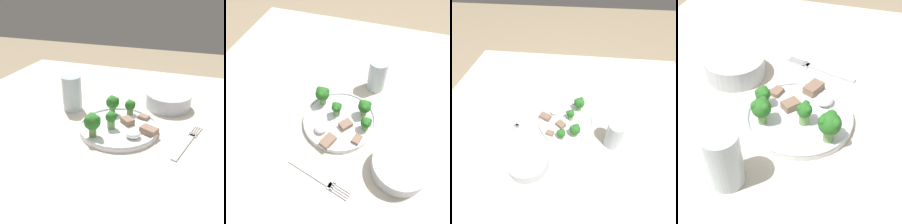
# 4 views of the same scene
# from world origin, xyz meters

# --- Properties ---
(ground_plane) EXTENTS (8.00, 8.00, 0.00)m
(ground_plane) POSITION_xyz_m (0.00, 0.00, 0.00)
(ground_plane) COLOR #9E896B
(table) EXTENTS (1.24, 1.14, 0.74)m
(table) POSITION_xyz_m (0.00, 0.00, 0.65)
(table) COLOR beige
(table) RESTS_ON ground_plane
(dinner_plate) EXTENTS (0.23, 0.23, 0.02)m
(dinner_plate) POSITION_xyz_m (0.01, 0.00, 0.75)
(dinner_plate) COLOR white
(dinner_plate) RESTS_ON table
(fork) EXTENTS (0.07, 0.19, 0.00)m
(fork) POSITION_xyz_m (0.20, -0.00, 0.74)
(fork) COLOR #B2B2B7
(fork) RESTS_ON table
(cream_bowl) EXTENTS (0.15, 0.15, 0.05)m
(cream_bowl) POSITION_xyz_m (0.12, 0.20, 0.77)
(cream_bowl) COLOR #B7BCC6
(cream_bowl) RESTS_ON table
(drinking_glass) EXTENTS (0.06, 0.06, 0.12)m
(drinking_glass) POSITION_xyz_m (-0.18, 0.08, 0.79)
(drinking_glass) COLOR #B2C1CC
(drinking_glass) RESTS_ON table
(broccoli_floret_near_rim_left) EXTENTS (0.04, 0.04, 0.06)m
(broccoli_floret_near_rim_left) POSITION_xyz_m (-0.04, 0.07, 0.79)
(broccoli_floret_near_rim_left) COLOR #709E56
(broccoli_floret_near_rim_left) RESTS_ON dinner_plate
(broccoli_floret_center_left) EXTENTS (0.03, 0.03, 0.05)m
(broccoli_floret_center_left) POSITION_xyz_m (-0.01, -0.02, 0.78)
(broccoli_floret_center_left) COLOR #709E56
(broccoli_floret_center_left) RESTS_ON dinner_plate
(broccoli_floret_back_left) EXTENTS (0.05, 0.05, 0.07)m
(broccoli_floret_back_left) POSITION_xyz_m (-0.05, -0.07, 0.80)
(broccoli_floret_back_left) COLOR #709E56
(broccoli_floret_back_left) RESTS_ON dinner_plate
(broccoli_floret_front_left) EXTENTS (0.03, 0.03, 0.05)m
(broccoli_floret_front_left) POSITION_xyz_m (0.01, 0.09, 0.78)
(broccoli_floret_front_left) COLOR #709E56
(broccoli_floret_front_left) RESTS_ON dinner_plate
(meat_slice_front_slice) EXTENTS (0.04, 0.03, 0.01)m
(meat_slice_front_slice) POSITION_xyz_m (0.06, 0.07, 0.76)
(meat_slice_front_slice) COLOR #846651
(meat_slice_front_slice) RESTS_ON dinner_plate
(meat_slice_middle_slice) EXTENTS (0.05, 0.05, 0.02)m
(meat_slice_middle_slice) POSITION_xyz_m (0.02, 0.03, 0.76)
(meat_slice_middle_slice) COLOR #846651
(meat_slice_middle_slice) RESTS_ON dinner_plate
(meat_slice_rear_slice) EXTENTS (0.06, 0.05, 0.02)m
(meat_slice_rear_slice) POSITION_xyz_m (0.10, -0.01, 0.76)
(meat_slice_rear_slice) COLOR #846651
(meat_slice_rear_slice) RESTS_ON dinner_plate
(sauce_dollop) EXTENTS (0.04, 0.04, 0.02)m
(sauce_dollop) POSITION_xyz_m (0.06, -0.04, 0.76)
(sauce_dollop) COLOR white
(sauce_dollop) RESTS_ON dinner_plate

